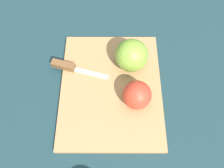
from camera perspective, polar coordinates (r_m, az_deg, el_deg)
ground_plane at (r=0.58m, az=0.00°, el=-1.49°), size 4.00×4.00×0.00m
cutting_board at (r=0.58m, az=0.00°, el=-1.19°), size 0.33×0.27×0.01m
apple_half_left at (r=0.53m, az=6.84°, el=-2.89°), size 0.07×0.07×0.07m
apple_half_right at (r=0.57m, az=5.35°, el=7.45°), size 0.09×0.09×0.09m
knife at (r=0.60m, az=-11.45°, el=4.56°), size 0.06×0.16×0.02m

